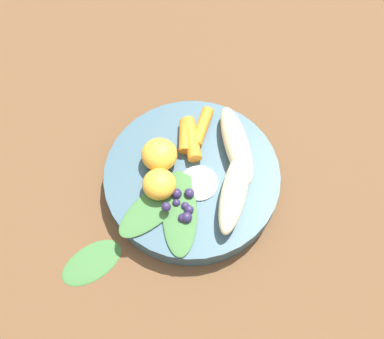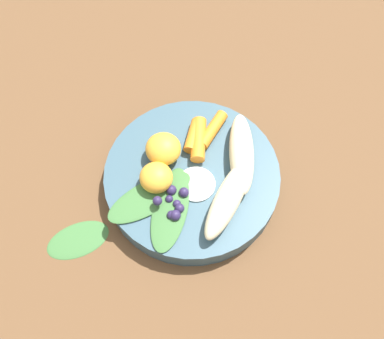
% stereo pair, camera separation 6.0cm
% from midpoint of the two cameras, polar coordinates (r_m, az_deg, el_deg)
% --- Properties ---
extents(ground_plane, '(2.40, 2.40, 0.00)m').
position_cam_midpoint_polar(ground_plane, '(0.64, 2.68, -2.01)').
color(ground_plane, brown).
extents(bowl, '(0.24, 0.24, 0.03)m').
position_cam_midpoint_polar(bowl, '(0.62, 2.74, -1.37)').
color(bowl, '#385666').
rests_on(bowl, ground_plane).
extents(banana_peeled_left, '(0.13, 0.07, 0.03)m').
position_cam_midpoint_polar(banana_peeled_left, '(0.61, 8.94, 2.03)').
color(banana_peeled_left, beige).
rests_on(banana_peeled_left, bowl).
extents(banana_peeled_right, '(0.11, 0.11, 0.03)m').
position_cam_midpoint_polar(banana_peeled_right, '(0.58, 7.53, -3.93)').
color(banana_peeled_right, beige).
rests_on(banana_peeled_right, bowl).
extents(orange_segment_near, '(0.04, 0.04, 0.03)m').
position_cam_midpoint_polar(orange_segment_near, '(0.59, -1.72, -1.10)').
color(orange_segment_near, '#F4A833').
rests_on(orange_segment_near, bowl).
extents(orange_segment_far, '(0.05, 0.05, 0.04)m').
position_cam_midpoint_polar(orange_segment_far, '(0.60, -0.83, 2.35)').
color(orange_segment_far, '#F4A833').
rests_on(orange_segment_far, bowl).
extents(carrot_front, '(0.05, 0.06, 0.02)m').
position_cam_midpoint_polar(carrot_front, '(0.63, 5.30, 4.79)').
color(carrot_front, orange).
rests_on(carrot_front, bowl).
extents(carrot_mid_left, '(0.07, 0.04, 0.02)m').
position_cam_midpoint_polar(carrot_mid_left, '(0.62, 3.57, 3.54)').
color(carrot_mid_left, orange).
rests_on(carrot_mid_left, bowl).
extents(carrot_mid_right, '(0.05, 0.04, 0.02)m').
position_cam_midpoint_polar(carrot_mid_right, '(0.62, 2.97, 4.01)').
color(carrot_mid_right, orange).
rests_on(carrot_mid_right, bowl).
extents(blueberry_pile, '(0.06, 0.05, 0.02)m').
position_cam_midpoint_polar(blueberry_pile, '(0.58, 0.50, -4.31)').
color(blueberry_pile, '#2D234C').
rests_on(blueberry_pile, bowl).
extents(coconut_shred_patch, '(0.05, 0.05, 0.00)m').
position_cam_midpoint_polar(coconut_shred_patch, '(0.60, 3.41, -2.13)').
color(coconut_shred_patch, white).
rests_on(coconut_shred_patch, bowl).
extents(kale_leaf_left, '(0.07, 0.13, 0.01)m').
position_cam_midpoint_polar(kale_leaf_left, '(0.59, -2.41, -3.72)').
color(kale_leaf_left, '#3D7038').
rests_on(kale_leaf_left, bowl).
extents(kale_leaf_right, '(0.13, 0.10, 0.01)m').
position_cam_midpoint_polar(kale_leaf_right, '(0.58, 0.20, -5.25)').
color(kale_leaf_right, '#3D7038').
rests_on(kale_leaf_right, bowl).
extents(kale_leaf_stray, '(0.05, 0.09, 0.01)m').
position_cam_midpoint_polar(kale_leaf_stray, '(0.61, -11.52, -8.91)').
color(kale_leaf_stray, '#3D7038').
rests_on(kale_leaf_stray, ground_plane).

